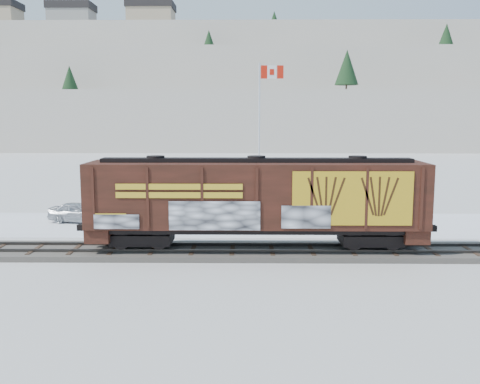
{
  "coord_description": "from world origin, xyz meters",
  "views": [
    {
      "loc": [
        0.72,
        -26.5,
        6.97
      ],
      "look_at": [
        0.35,
        3.0,
        2.78
      ],
      "focal_mm": 40.0,
      "sensor_mm": 36.0,
      "label": 1
    }
  ],
  "objects_px": {
    "flagpole": "(261,154)",
    "car_white": "(307,217)",
    "car_dark": "(329,217)",
    "car_silver": "(79,212)",
    "hopper_railcar": "(256,198)"
  },
  "relations": [
    {
      "from": "flagpole",
      "to": "car_white",
      "type": "height_order",
      "value": "flagpole"
    },
    {
      "from": "flagpole",
      "to": "car_dark",
      "type": "relative_size",
      "value": 2.44
    },
    {
      "from": "car_silver",
      "to": "car_dark",
      "type": "xyz_separation_m",
      "value": [
        16.3,
        -1.24,
        -0.02
      ]
    },
    {
      "from": "car_white",
      "to": "flagpole",
      "type": "bearing_deg",
      "value": 11.3
    },
    {
      "from": "car_dark",
      "to": "car_white",
      "type": "bearing_deg",
      "value": 150.86
    },
    {
      "from": "car_white",
      "to": "car_dark",
      "type": "height_order",
      "value": "car_white"
    },
    {
      "from": "hopper_railcar",
      "to": "car_white",
      "type": "height_order",
      "value": "hopper_railcar"
    },
    {
      "from": "car_silver",
      "to": "flagpole",
      "type": "bearing_deg",
      "value": -47.84
    },
    {
      "from": "car_silver",
      "to": "car_white",
      "type": "distance_m",
      "value": 14.93
    },
    {
      "from": "flagpole",
      "to": "car_white",
      "type": "bearing_deg",
      "value": -75.1
    },
    {
      "from": "hopper_railcar",
      "to": "car_white",
      "type": "xyz_separation_m",
      "value": [
        3.19,
        5.66,
        -2.08
      ]
    },
    {
      "from": "hopper_railcar",
      "to": "flagpole",
      "type": "height_order",
      "value": "flagpole"
    },
    {
      "from": "car_white",
      "to": "car_dark",
      "type": "xyz_separation_m",
      "value": [
        1.56,
        1.15,
        -0.16
      ]
    },
    {
      "from": "flagpole",
      "to": "car_white",
      "type": "xyz_separation_m",
      "value": [
        2.6,
        -9.76,
        -3.2
      ]
    },
    {
      "from": "flagpole",
      "to": "car_silver",
      "type": "height_order",
      "value": "flagpole"
    }
  ]
}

